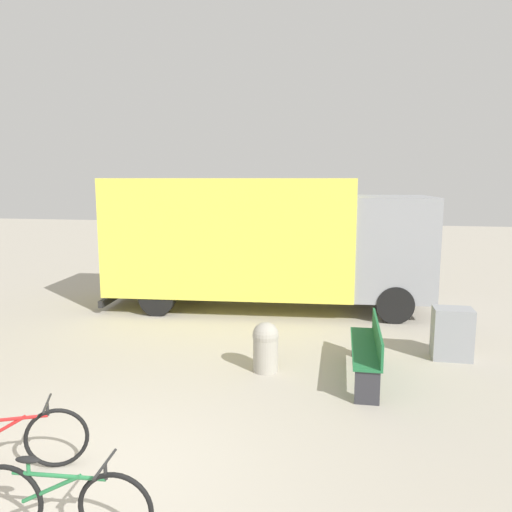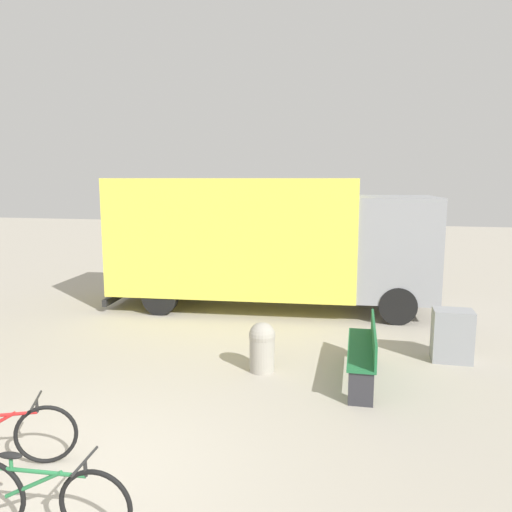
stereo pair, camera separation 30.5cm
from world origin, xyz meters
The scene contains 6 objects.
ground_plane centered at (0.00, 0.00, 0.00)m, with size 60.00×60.00×0.00m, color #A8A091.
delivery_truck centered at (0.68, 7.36, 1.67)m, with size 7.60×2.70×3.07m.
park_bench centered at (3.03, 3.42, 0.50)m, with size 0.43×1.98×0.87m.
bicycle_far centered at (0.33, -0.64, 0.35)m, with size 1.63×0.44×0.75m.
bollard_near_bench centered at (1.41, 3.42, 0.43)m, with size 0.42×0.42×0.81m.
utility_box centered at (4.45, 4.56, 0.44)m, with size 0.65×0.45×0.89m.
Camera 2 is at (2.97, -4.06, 3.07)m, focal length 35.00 mm.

